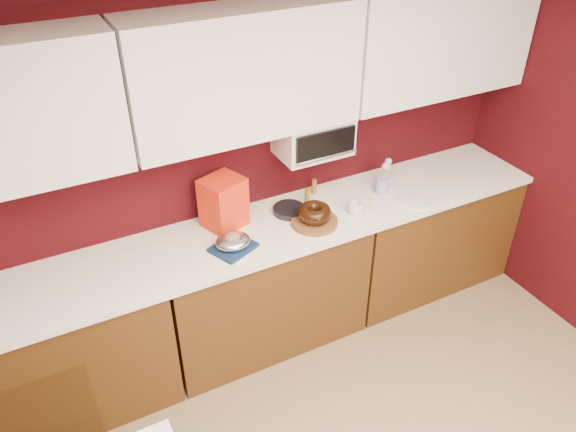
% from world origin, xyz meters
% --- Properties ---
extents(wall_back, '(4.00, 0.02, 2.50)m').
position_xyz_m(wall_back, '(0.00, 2.25, 1.25)').
color(wall_back, '#35070B').
rests_on(wall_back, floor).
extents(base_cabinet_left, '(1.31, 0.58, 0.86)m').
position_xyz_m(base_cabinet_left, '(-1.33, 1.94, 0.43)').
color(base_cabinet_left, '#4A2D0E').
rests_on(base_cabinet_left, floor).
extents(base_cabinet_center, '(1.31, 0.58, 0.86)m').
position_xyz_m(base_cabinet_center, '(0.00, 1.94, 0.43)').
color(base_cabinet_center, '#4A2D0E').
rests_on(base_cabinet_center, floor).
extents(base_cabinet_right, '(1.31, 0.58, 0.86)m').
position_xyz_m(base_cabinet_right, '(1.33, 1.94, 0.43)').
color(base_cabinet_right, '#4A2D0E').
rests_on(base_cabinet_right, floor).
extents(countertop, '(4.00, 0.62, 0.04)m').
position_xyz_m(countertop, '(0.00, 1.94, 0.88)').
color(countertop, white).
rests_on(countertop, base_cabinet_center).
extents(upper_cabinet_center, '(1.31, 0.33, 0.70)m').
position_xyz_m(upper_cabinet_center, '(0.00, 2.08, 1.85)').
color(upper_cabinet_center, white).
rests_on(upper_cabinet_center, wall_back).
extents(upper_cabinet_right, '(1.31, 0.33, 0.70)m').
position_xyz_m(upper_cabinet_right, '(1.33, 2.08, 1.85)').
color(upper_cabinet_right, white).
rests_on(upper_cabinet_right, wall_back).
extents(toaster_oven, '(0.45, 0.30, 0.25)m').
position_xyz_m(toaster_oven, '(0.45, 2.10, 1.38)').
color(toaster_oven, white).
rests_on(toaster_oven, upper_cabinet_center).
extents(toaster_oven_door, '(0.40, 0.02, 0.18)m').
position_xyz_m(toaster_oven_door, '(0.45, 1.94, 1.38)').
color(toaster_oven_door, black).
rests_on(toaster_oven_door, toaster_oven).
extents(toaster_oven_handle, '(0.42, 0.02, 0.02)m').
position_xyz_m(toaster_oven_handle, '(0.45, 1.93, 1.30)').
color(toaster_oven_handle, silver).
rests_on(toaster_oven_handle, toaster_oven).
extents(cake_base, '(0.30, 0.30, 0.03)m').
position_xyz_m(cake_base, '(0.33, 1.85, 0.91)').
color(cake_base, brown).
rests_on(cake_base, countertop).
extents(bundt_cake, '(0.27, 0.27, 0.09)m').
position_xyz_m(bundt_cake, '(0.33, 1.85, 0.98)').
color(bundt_cake, black).
rests_on(bundt_cake, cake_base).
extents(navy_towel, '(0.30, 0.28, 0.02)m').
position_xyz_m(navy_towel, '(-0.22, 1.84, 0.91)').
color(navy_towel, '#132649').
rests_on(navy_towel, countertop).
extents(foil_ham_nest, '(0.23, 0.20, 0.08)m').
position_xyz_m(foil_ham_nest, '(-0.22, 1.84, 0.96)').
color(foil_ham_nest, silver).
rests_on(foil_ham_nest, navy_towel).
extents(roasted_ham, '(0.11, 0.10, 0.06)m').
position_xyz_m(roasted_ham, '(-0.22, 1.84, 0.98)').
color(roasted_ham, '#A86B4C').
rests_on(roasted_ham, foil_ham_nest).
extents(pandoro_box, '(0.29, 0.28, 0.32)m').
position_xyz_m(pandoro_box, '(-0.17, 2.10, 1.06)').
color(pandoro_box, red).
rests_on(pandoro_box, countertop).
extents(dark_pan, '(0.22, 0.22, 0.04)m').
position_xyz_m(dark_pan, '(0.25, 2.03, 0.92)').
color(dark_pan, black).
rests_on(dark_pan, countertop).
extents(coffee_mug, '(0.10, 0.10, 0.09)m').
position_xyz_m(coffee_mug, '(0.62, 1.83, 0.94)').
color(coffee_mug, white).
rests_on(coffee_mug, countertop).
extents(blue_jar, '(0.11, 0.11, 0.11)m').
position_xyz_m(blue_jar, '(0.92, 1.96, 0.96)').
color(blue_jar, navy).
rests_on(blue_jar, countertop).
extents(flower_vase, '(0.09, 0.09, 0.11)m').
position_xyz_m(flower_vase, '(1.00, 2.03, 0.96)').
color(flower_vase, silver).
rests_on(flower_vase, countertop).
extents(flower_pink, '(0.06, 0.06, 0.06)m').
position_xyz_m(flower_pink, '(1.00, 2.03, 1.05)').
color(flower_pink, pink).
rests_on(flower_pink, flower_vase).
extents(flower_blue, '(0.05, 0.05, 0.05)m').
position_xyz_m(flower_blue, '(1.03, 2.05, 1.07)').
color(flower_blue, '#88BBD9').
rests_on(flower_blue, flower_vase).
extents(china_plate, '(0.22, 0.22, 0.01)m').
position_xyz_m(china_plate, '(1.05, 1.76, 0.91)').
color(china_plate, white).
rests_on(china_plate, countertop).
extents(amber_bottle, '(0.04, 0.04, 0.10)m').
position_xyz_m(amber_bottle, '(0.41, 2.09, 0.95)').
color(amber_bottle, olive).
rests_on(amber_bottle, countertop).
extents(amber_bottle_tall, '(0.04, 0.04, 0.11)m').
position_xyz_m(amber_bottle_tall, '(0.50, 2.16, 0.95)').
color(amber_bottle_tall, brown).
rests_on(amber_bottle_tall, countertop).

